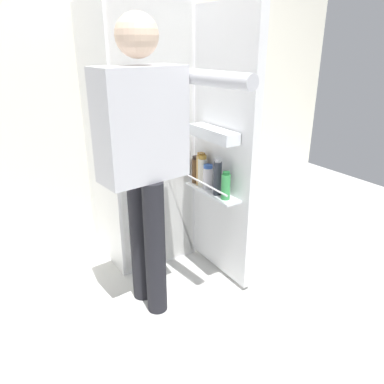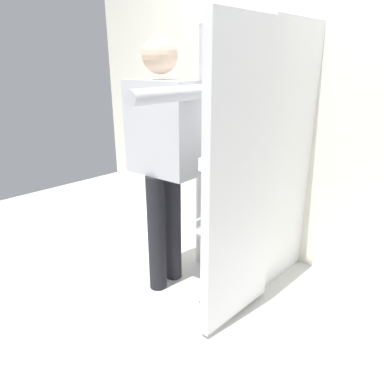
{
  "view_description": "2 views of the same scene",
  "coord_description": "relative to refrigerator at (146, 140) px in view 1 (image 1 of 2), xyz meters",
  "views": [
    {
      "loc": [
        -1.07,
        -1.86,
        1.51
      ],
      "look_at": [
        0.05,
        -0.1,
        0.68
      ],
      "focal_mm": 34.87,
      "sensor_mm": 36.0,
      "label": 1
    },
    {
      "loc": [
        1.43,
        -1.57,
        1.5
      ],
      "look_at": [
        0.0,
        -0.1,
        0.76
      ],
      "focal_mm": 33.34,
      "sensor_mm": 36.0,
      "label": 2
    }
  ],
  "objects": [
    {
      "name": "ground_plane",
      "position": [
        -0.03,
        -0.48,
        -0.88
      ],
      "size": [
        5.73,
        5.73,
        0.0
      ],
      "primitive_type": "plane",
      "color": "silver"
    },
    {
      "name": "kitchen_wall",
      "position": [
        -0.03,
        0.4,
        0.39
      ],
      "size": [
        4.4,
        0.1,
        2.54
      ],
      "primitive_type": "cube",
      "color": "silver",
      "rests_on": "ground_plane"
    },
    {
      "name": "refrigerator",
      "position": [
        0.0,
        0.0,
        0.0
      ],
      "size": [
        0.65,
        1.17,
        1.76
      ],
      "color": "white",
      "rests_on": "ground_plane"
    },
    {
      "name": "person",
      "position": [
        -0.28,
        -0.58,
        0.12
      ],
      "size": [
        0.61,
        0.75,
        1.65
      ],
      "color": "black",
      "rests_on": "ground_plane"
    }
  ]
}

